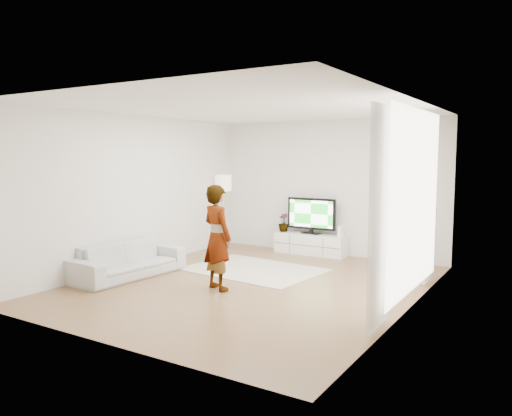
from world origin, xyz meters
The scene contains 17 objects.
floor centered at (0.00, 0.00, 0.00)m, with size 6.00×6.00×0.00m, color olive.
ceiling centered at (0.00, 0.00, 2.80)m, with size 6.00×6.00×0.00m, color white.
wall_left centered at (-2.50, 0.00, 1.40)m, with size 0.02×6.00×2.80m, color silver.
wall_right centered at (2.50, 0.00, 1.40)m, with size 0.02×6.00×2.80m, color silver.
wall_back centered at (0.00, 3.00, 1.40)m, with size 5.00×0.02×2.80m, color silver.
wall_front centered at (0.00, -3.00, 1.40)m, with size 5.00×0.02×2.80m, color silver.
window centered at (2.48, 0.30, 1.45)m, with size 0.01×2.60×2.50m, color white.
curtain_near centered at (2.40, -1.00, 1.35)m, with size 0.04×0.70×2.60m, color white.
curtain_far centered at (2.40, 1.60, 1.35)m, with size 0.04×0.70×2.60m, color white.
media_console centered at (-0.27, 2.76, 0.22)m, with size 1.53×0.44×0.43m.
television centered at (-0.27, 2.79, 0.84)m, with size 1.08×0.21×0.75m.
game_console centered at (0.40, 2.76, 0.54)m, with size 0.06×0.17×0.23m.
potted_plant centered at (-0.92, 2.77, 0.63)m, with size 0.22×0.22×0.39m, color #3F7238.
rug centered at (-0.52, 0.90, 0.01)m, with size 2.33×1.68×0.01m, color beige.
player centered at (-0.28, -0.54, 0.82)m, with size 0.59×0.39×1.62m, color #334772.
sofa centered at (-2.07, -0.66, 0.29)m, with size 2.00×0.78×0.59m, color #B2B2AD.
floor_lamp centered at (-2.19, 2.30, 1.40)m, with size 0.37×0.37×1.65m.
Camera 1 is at (4.20, -6.65, 2.07)m, focal length 35.00 mm.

